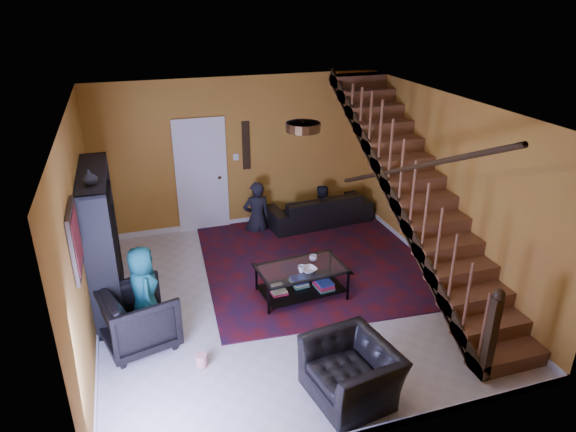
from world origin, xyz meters
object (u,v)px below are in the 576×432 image
bookshelf (103,243)px  sofa (319,209)px  armchair_left (139,318)px  coffee_table (301,279)px  armchair_right (351,372)px

bookshelf → sofa: bookshelf is taller
armchair_left → sofa: bearing=-65.8°
bookshelf → sofa: bearing=23.8°
bookshelf → armchair_left: (0.35, -1.11, -0.57)m
sofa → coffee_table: sofa is taller
sofa → armchair_right: 4.64m
armchair_left → armchair_right: armchair_left is taller
bookshelf → armchair_left: bearing=-72.2°
armchair_right → bookshelf: bearing=-146.6°
bookshelf → coffee_table: bookshelf is taller
sofa → armchair_right: size_ratio=2.06×
bookshelf → sofa: (3.85, 1.70, -0.67)m
sofa → coffee_table: 2.64m
sofa → armchair_left: bearing=33.5°
coffee_table → bookshelf: bearing=166.0°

